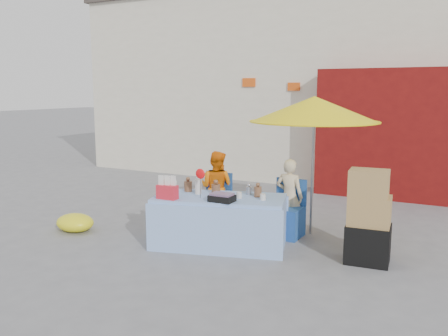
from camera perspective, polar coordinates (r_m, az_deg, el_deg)
The scene contains 10 objects.
ground at distance 7.04m, azimuth -3.45°, elevation -8.67°, with size 80.00×80.00×0.00m, color slate.
backdrop at distance 13.60m, azimuth 15.32°, elevation 12.95°, with size 14.00×8.00×7.80m.
market_table at distance 6.69m, azimuth -0.60°, elevation -6.35°, with size 2.02×1.34×1.12m.
chair_left at distance 7.71m, azimuth -1.35°, elevation -5.08°, with size 0.49×0.48×0.85m.
chair_right at distance 7.21m, azimuth 7.45°, elevation -6.18°, with size 0.49×0.48×0.85m.
vendor_orange at distance 7.74m, azimuth -0.88°, elevation -2.38°, with size 0.58×0.46×1.20m, color orange.
vendor_beige at distance 7.25m, azimuth 7.86°, elevation -3.44°, with size 0.42×0.28×1.16m, color beige.
umbrella at distance 7.13m, azimuth 10.80°, elevation 6.90°, with size 1.90×1.90×2.09m.
box_stack at distance 6.28m, azimuth 16.99°, elevation -6.04°, with size 0.58×0.49×1.20m.
tarp_bundle at distance 7.77m, azimuth -17.48°, elevation -6.28°, with size 0.62×0.49×0.28m, color yellow.
Camera 1 is at (3.45, -5.74, 2.18)m, focal length 38.00 mm.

